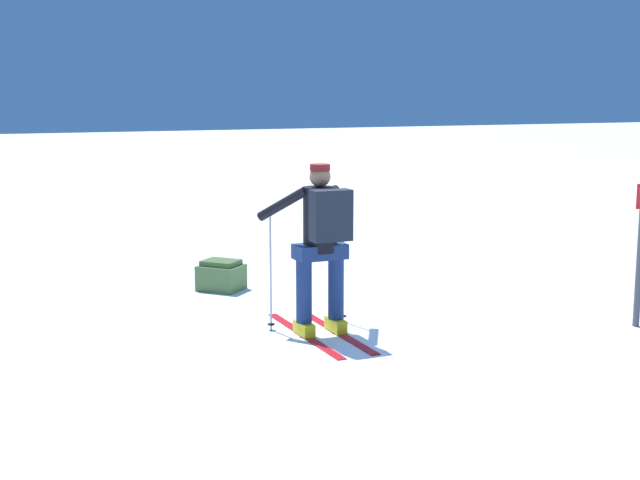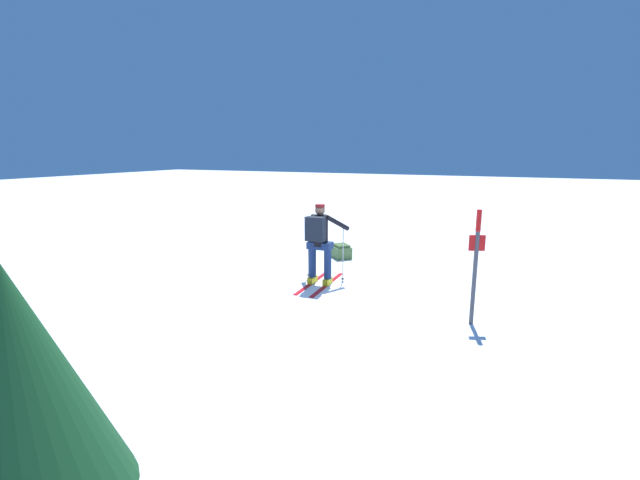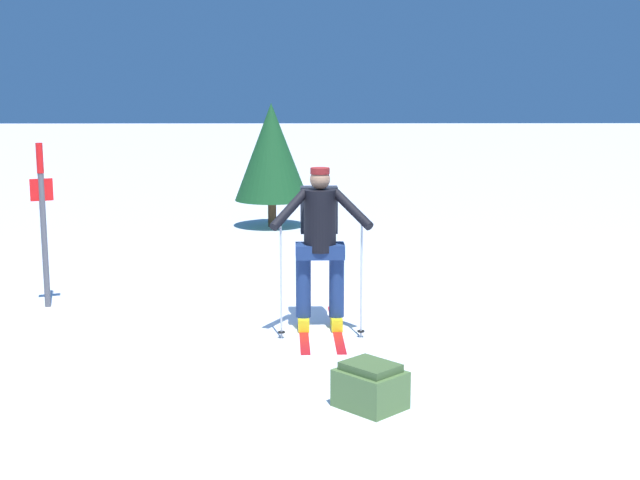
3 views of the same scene
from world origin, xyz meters
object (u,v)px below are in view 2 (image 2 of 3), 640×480
at_px(trail_marker, 476,257).
at_px(pine_tree, 17,388).
at_px(skier, 319,239).
at_px(dropped_backpack, 341,251).

relative_size(trail_marker, pine_tree, 0.87).
xyz_separation_m(trail_marker, pine_tree, (-2.24, -5.30, 0.18)).
bearing_deg(pine_tree, skier, 96.91).
distance_m(trail_marker, pine_tree, 5.76).
relative_size(skier, trail_marker, 0.95).
height_order(dropped_backpack, pine_tree, pine_tree).
height_order(skier, pine_tree, pine_tree).
bearing_deg(skier, dropped_backpack, 99.50).
bearing_deg(trail_marker, pine_tree, -112.91).
relative_size(dropped_backpack, pine_tree, 0.30).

